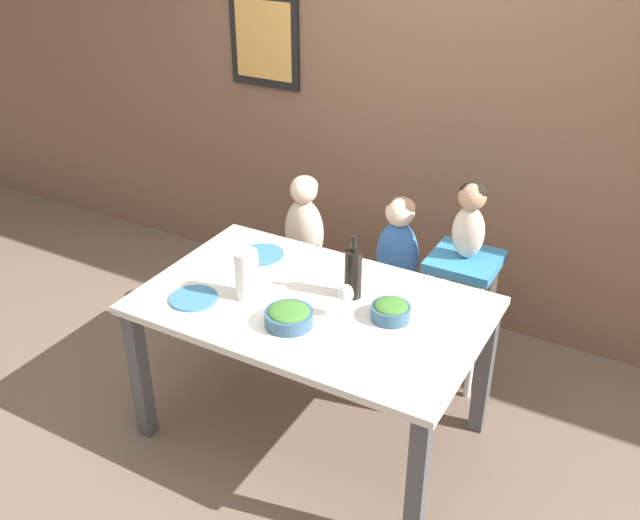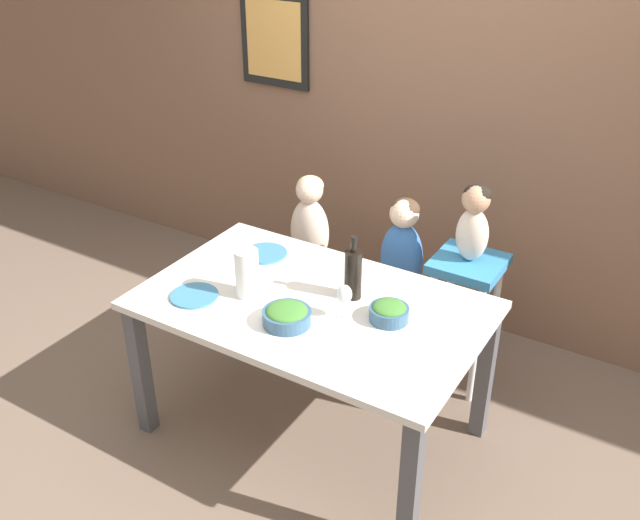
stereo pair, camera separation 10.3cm
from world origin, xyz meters
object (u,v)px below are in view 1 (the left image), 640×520
object	(u,v)px
salad_bowl_small	(391,310)
dinner_plate_back_left	(262,254)
person_child_left	(304,220)
wine_glass_near	(346,295)
chair_far_center	(395,299)
person_child_center	(398,244)
person_baby_right	(470,216)
salad_bowl_large	(289,316)
chair_far_left	(305,273)
dinner_plate_front_left	(194,298)
paper_towel_roll	(247,275)
chair_right_highchair	(462,286)
wine_bottle	(353,273)

from	to	relation	value
salad_bowl_small	dinner_plate_back_left	world-z (taller)	salad_bowl_small
person_child_left	wine_glass_near	distance (m)	1.04
wine_glass_near	chair_far_center	bearing A→B (deg)	97.05
person_child_center	person_baby_right	size ratio (longest dim) A/B	1.33
salad_bowl_large	chair_far_left	bearing A→B (deg)	116.94
chair_far_left	dinner_plate_front_left	bearing A→B (deg)	-89.65
person_baby_right	wine_glass_near	size ratio (longest dim) A/B	2.44
paper_towel_roll	dinner_plate_back_left	xyz separation A→B (m)	(-0.15, 0.35, -0.11)
paper_towel_roll	dinner_plate_back_left	bearing A→B (deg)	113.74
chair_far_left	chair_far_center	size ratio (longest dim) A/B	1.00
dinner_plate_back_left	chair_far_center	bearing A→B (deg)	43.60
salad_bowl_small	dinner_plate_back_left	size ratio (longest dim) A/B	0.78
chair_far_left	chair_right_highchair	size ratio (longest dim) A/B	0.61
person_child_left	person_baby_right	bearing A→B (deg)	0.03
chair_far_center	person_child_left	xyz separation A→B (m)	(-0.57, 0.00, 0.34)
chair_far_center	person_baby_right	distance (m)	0.69
person_child_left	person_baby_right	distance (m)	0.96
wine_glass_near	dinner_plate_back_left	size ratio (longest dim) A/B	0.74
wine_glass_near	salad_bowl_small	size ratio (longest dim) A/B	0.95
chair_far_center	paper_towel_roll	size ratio (longest dim) A/B	1.98
chair_far_left	person_child_left	size ratio (longest dim) A/B	0.86
person_child_left	person_baby_right	xyz separation A→B (m)	(0.93, 0.00, 0.25)
chair_far_center	salad_bowl_small	size ratio (longest dim) A/B	2.64
chair_far_center	person_child_left	size ratio (longest dim) A/B	0.86
chair_far_center	salad_bowl_small	bearing A→B (deg)	-68.93
person_baby_right	dinner_plate_front_left	distance (m)	1.37
wine_bottle	dinner_plate_back_left	distance (m)	0.59
wine_bottle	dinner_plate_back_left	world-z (taller)	wine_bottle
wine_glass_near	salad_bowl_large	distance (m)	0.26
salad_bowl_large	wine_glass_near	bearing A→B (deg)	41.25
person_baby_right	wine_bottle	size ratio (longest dim) A/B	1.30
person_child_left	paper_towel_roll	size ratio (longest dim) A/B	2.31
chair_far_left	salad_bowl_large	size ratio (longest dim) A/B	2.17
wine_glass_near	person_child_left	bearing A→B (deg)	130.42
person_child_left	wine_bottle	world-z (taller)	wine_bottle
person_child_center	person_child_left	bearing A→B (deg)	180.00
person_child_center	salad_bowl_large	size ratio (longest dim) A/B	2.53
dinner_plate_front_left	salad_bowl_small	bearing A→B (deg)	19.33
chair_far_left	dinner_plate_back_left	distance (m)	0.62
person_child_left	wine_bottle	size ratio (longest dim) A/B	1.73
chair_right_highchair	salad_bowl_large	bearing A→B (deg)	-115.68
chair_far_left	wine_bottle	size ratio (longest dim) A/B	1.48
person_child_center	salad_bowl_large	xyz separation A→B (m)	(-0.09, -0.94, 0.07)
person_baby_right	paper_towel_roll	distance (m)	1.12
chair_right_highchair	salad_bowl_large	xyz separation A→B (m)	(-0.45, -0.94, 0.22)
chair_right_highchair	person_child_left	distance (m)	0.94
chair_right_highchair	person_child_center	distance (m)	0.39
chair_far_left	dinner_plate_back_left	world-z (taller)	dinner_plate_back_left
chair_far_left	salad_bowl_large	xyz separation A→B (m)	(0.48, -0.94, 0.41)
chair_right_highchair	person_baby_right	distance (m)	0.39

